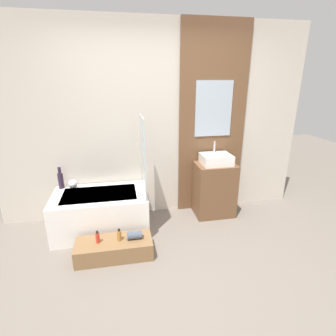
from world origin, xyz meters
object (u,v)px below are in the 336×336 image
bathtub (101,212)px  vase_round_light (73,184)px  wooden_step_bench (114,248)px  vase_tall_dark (61,180)px  bottle_soap_secondary (119,235)px  sink (216,159)px  bottle_soap_primary (98,237)px

bathtub → vase_round_light: vase_round_light is taller
wooden_step_bench → vase_tall_dark: vase_tall_dark is taller
vase_round_light → bottle_soap_secondary: vase_round_light is taller
bathtub → sink: size_ratio=2.90×
vase_tall_dark → bottle_soap_secondary: (0.72, -0.86, -0.37)m
wooden_step_bench → bottle_soap_secondary: (0.06, 0.00, 0.16)m
sink → vase_tall_dark: size_ratio=1.38×
vase_tall_dark → bottle_soap_primary: 1.06m
vase_round_light → bottle_soap_secondary: bearing=-55.8°
bathtub → bottle_soap_secondary: size_ratio=8.20×
vase_tall_dark → wooden_step_bench: bearing=-52.8°
bathtub → vase_round_light: size_ratio=10.02×
vase_tall_dark → bottle_soap_secondary: bearing=-50.3°
vase_tall_dark → bottle_soap_secondary: vase_tall_dark is taller
wooden_step_bench → sink: (1.41, 0.72, 0.73)m
bathtub → vase_round_light: (-0.35, 0.25, 0.31)m
bathtub → vase_tall_dark: size_ratio=4.00×
sink → bottle_soap_secondary: sink is taller
sink → bathtub: bearing=-175.1°
wooden_step_bench → sink: size_ratio=2.08×
vase_round_light → vase_tall_dark: bearing=170.9°
vase_tall_dark → sink: bearing=-3.8°
bathtub → sink: bearing=4.9°
wooden_step_bench → vase_round_light: 1.09m
bathtub → bottle_soap_secondary: bathtub is taller
bathtub → vase_tall_dark: 0.68m
wooden_step_bench → vase_round_light: vase_round_light is taller
bathtub → vase_round_light: bearing=144.5°
vase_tall_dark → bottle_soap_secondary: size_ratio=2.05×
sink → vase_round_light: (-1.92, 0.12, -0.26)m
sink → bottle_soap_secondary: 1.64m
vase_round_light → bottle_soap_primary: bearing=-67.9°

